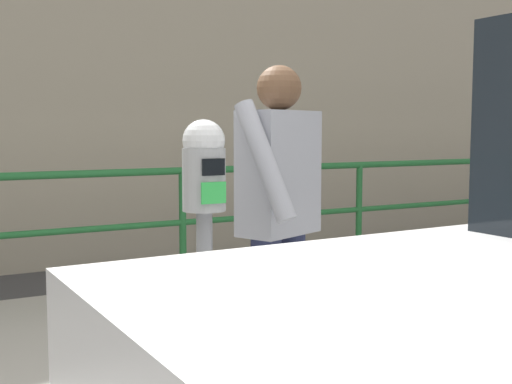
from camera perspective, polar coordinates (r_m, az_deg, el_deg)
The scene contains 5 objects.
sidewalk_curb at distance 4.04m, azimuth -11.11°, elevation -14.44°, with size 36.00×3.19×0.12m, color #9E9B93.
parking_meter at distance 2.77m, azimuth -4.64°, elevation -0.93°, with size 0.18×0.19×1.35m.
pedestrian_at_meter at distance 3.17m, azimuth 2.07°, elevation -1.69°, with size 0.57×0.55×1.62m.
background_railing at distance 5.19m, azimuth -15.96°, elevation -1.33°, with size 24.06×0.06×1.00m.
backdrop_wall at distance 7.05m, azimuth -19.67°, elevation 8.92°, with size 32.00×0.50×3.78m, color #ADA38E.
Camera 1 is at (-1.12, -2.03, 1.43)m, focal length 45.57 mm.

